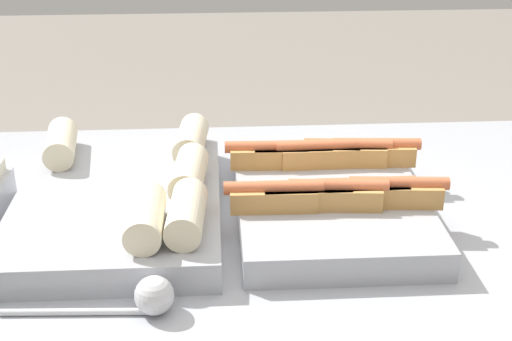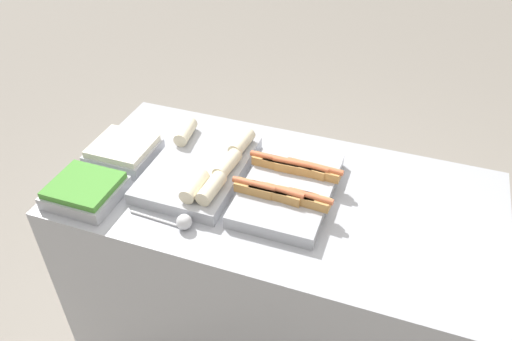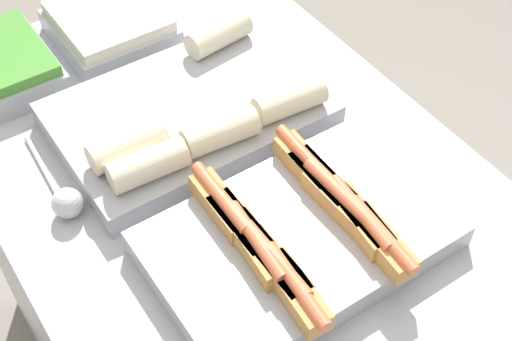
% 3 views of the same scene
% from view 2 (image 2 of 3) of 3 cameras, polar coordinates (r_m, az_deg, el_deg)
% --- Properties ---
extents(ground_plane, '(12.00, 12.00, 0.00)m').
position_cam_2_polar(ground_plane, '(2.59, 2.03, -18.69)').
color(ground_plane, gray).
extents(counter, '(1.63, 0.83, 0.95)m').
position_cam_2_polar(counter, '(2.20, 2.31, -11.92)').
color(counter, '#A8AAB2').
rests_on(counter, ground_plane).
extents(tray_hotdogs, '(0.37, 0.49, 0.10)m').
position_cam_2_polar(tray_hotdogs, '(1.83, 3.70, -1.83)').
color(tray_hotdogs, '#A8AAB2').
rests_on(tray_hotdogs, counter).
extents(tray_wraps, '(0.35, 0.50, 0.11)m').
position_cam_2_polar(tray_wraps, '(1.94, -6.28, 0.35)').
color(tray_wraps, '#A8AAB2').
rests_on(tray_wraps, counter).
extents(tray_side_front, '(0.25, 0.23, 0.07)m').
position_cam_2_polar(tray_side_front, '(1.92, -18.94, -2.18)').
color(tray_side_front, '#A8AAB2').
rests_on(tray_side_front, counter).
extents(tray_side_back, '(0.25, 0.23, 0.07)m').
position_cam_2_polar(tray_side_back, '(2.08, -14.91, 2.18)').
color(tray_side_back, '#A8AAB2').
rests_on(tray_side_back, counter).
extents(serving_spoon_near, '(0.24, 0.06, 0.06)m').
position_cam_2_polar(serving_spoon_near, '(1.73, -8.56, -5.80)').
color(serving_spoon_near, silver).
rests_on(serving_spoon_near, counter).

